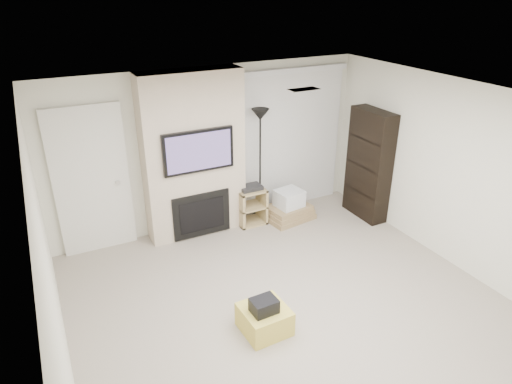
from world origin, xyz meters
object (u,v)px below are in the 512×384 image
ottoman (264,319)px  av_stand (251,204)px  box_stack (289,208)px  floor_lamp (260,134)px  bookshelf (369,165)px

ottoman → av_stand: (0.98, 2.34, 0.20)m
av_stand → box_stack: bearing=-13.7°
floor_lamp → box_stack: (0.40, -0.26, -1.26)m
floor_lamp → bookshelf: 1.84m
floor_lamp → box_stack: size_ratio=2.22×
floor_lamp → ottoman: bearing=-116.2°
floor_lamp → av_stand: size_ratio=2.79×
box_stack → av_stand: bearing=166.3°
box_stack → bookshelf: 1.47m
ottoman → floor_lamp: (1.21, 2.45, 1.30)m
av_stand → box_stack: 0.66m
ottoman → box_stack: (1.61, 2.19, 0.04)m
av_stand → bookshelf: bookshelf is taller
ottoman → bookshelf: (2.81, 1.73, 0.75)m
box_stack → bookshelf: bearing=-20.5°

